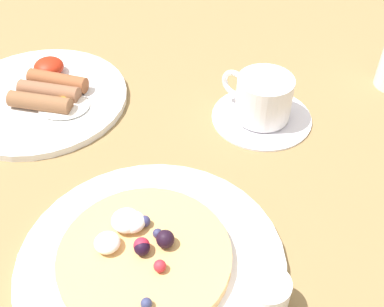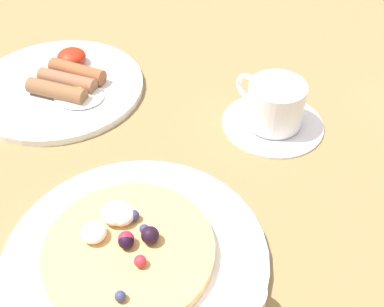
{
  "view_description": "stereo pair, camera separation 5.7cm",
  "coord_description": "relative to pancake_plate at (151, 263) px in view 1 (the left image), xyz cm",
  "views": [
    {
      "loc": [
        2.81,
        -45.15,
        44.57
      ],
      "look_at": [
        1.02,
        -2.53,
        4.0
      ],
      "focal_mm": 44.86,
      "sensor_mm": 36.0,
      "label": 1
    },
    {
      "loc": [
        8.42,
        -44.54,
        44.57
      ],
      "look_at": [
        1.02,
        -2.53,
        4.0
      ],
      "focal_mm": 44.86,
      "sensor_mm": 36.0,
      "label": 2
    }
  ],
  "objects": [
    {
      "name": "breakfast_plate",
      "position": [
        -20.01,
        28.34,
        -0.03
      ],
      "size": [
        26.46,
        26.46,
        1.05
      ],
      "primitive_type": "cylinder",
      "color": "white",
      "rests_on": "ground_plane"
    },
    {
      "name": "pancake_with_berries",
      "position": [
        -0.8,
        0.12,
        1.45
      ],
      "size": [
        18.45,
        18.45,
        3.34
      ],
      "color": "tan",
      "rests_on": "pancake_plate"
    },
    {
      "name": "syrup_ramekin",
      "position": [
        11.83,
        -4.32,
        2.26
      ],
      "size": [
        4.55,
        4.55,
        3.32
      ],
      "color": "white",
      "rests_on": "pancake_plate"
    },
    {
      "name": "ground_plane",
      "position": [
        2.8,
        16.11,
        -2.05
      ],
      "size": [
        197.38,
        111.51,
        3.0
      ],
      "primitive_type": "cube",
      "color": "olive"
    },
    {
      "name": "coffee_cup",
      "position": [
        13.33,
        25.78,
        3.31
      ],
      "size": [
        10.06,
        8.34,
        6.26
      ],
      "color": "white",
      "rests_on": "coffee_saucer"
    },
    {
      "name": "pancake_plate",
      "position": [
        0.0,
        0.0,
        0.0
      ],
      "size": [
        28.89,
        28.89,
        1.1
      ],
      "primitive_type": "cylinder",
      "color": "white",
      "rests_on": "ground_plane"
    },
    {
      "name": "coffee_saucer",
      "position": [
        13.47,
        25.68,
        -0.24
      ],
      "size": [
        14.5,
        14.5,
        0.62
      ],
      "primitive_type": "cylinder",
      "color": "white",
      "rests_on": "ground_plane"
    },
    {
      "name": "fried_breakfast",
      "position": [
        -18.06,
        28.96,
        1.62
      ],
      "size": [
        11.76,
        14.22,
        2.77
      ],
      "color": "brown",
      "rests_on": "breakfast_plate"
    }
  ]
}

